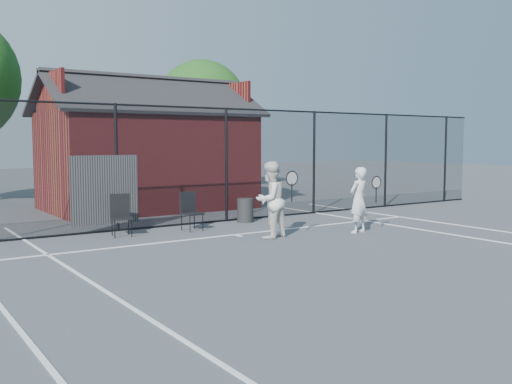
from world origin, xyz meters
TOP-DOWN VIEW (x-y plane):
  - ground at (0.00, 0.00)m, footprint 80.00×80.00m
  - court_lines at (0.00, -1.32)m, footprint 11.02×18.00m
  - fence at (-0.30, 5.00)m, footprint 22.04×3.00m
  - clubhouse at (0.50, 9.00)m, footprint 6.50×4.36m
  - tree_right at (5.50, 14.50)m, footprint 3.97×3.97m
  - player_front at (2.55, 1.65)m, footprint 0.71×0.55m
  - player_back at (0.43, 2.22)m, footprint 0.98×0.82m
  - chair_left at (-2.19, 4.24)m, footprint 0.52×0.54m
  - chair_right at (-0.50, 4.10)m, footprint 0.47×0.49m
  - waste_bin at (1.33, 4.60)m, footprint 0.51×0.51m

SIDE VIEW (x-z plane):
  - ground at x=0.00m, z-range 0.00..0.00m
  - court_lines at x=0.00m, z-range 0.00..0.01m
  - waste_bin at x=1.33m, z-range 0.00..0.62m
  - chair_right at x=-0.50m, z-range 0.00..0.90m
  - chair_left at x=-2.19m, z-range 0.00..0.92m
  - player_front at x=2.55m, z-range 0.00..1.53m
  - player_back at x=0.43m, z-range 0.00..1.68m
  - fence at x=-0.30m, z-range -0.05..2.95m
  - clubhouse at x=0.50m, z-range -0.49..3.70m
  - tree_right at x=5.50m, z-range 0.86..6.56m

